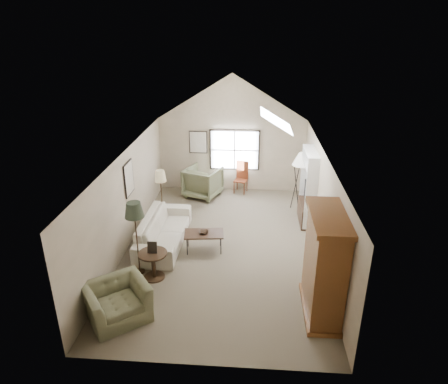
# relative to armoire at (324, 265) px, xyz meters

# --- Properties ---
(room_shell) EXTENTS (5.01, 8.01, 4.00)m
(room_shell) POSITION_rel_armoire_xyz_m (-2.18, 2.40, 2.11)
(room_shell) COLOR #6B604C
(room_shell) RESTS_ON ground
(window) EXTENTS (1.72, 0.08, 1.42)m
(window) POSITION_rel_armoire_xyz_m (-2.08, 6.36, 0.35)
(window) COLOR black
(window) RESTS_ON room_shell
(skylight) EXTENTS (0.80, 1.20, 0.52)m
(skylight) POSITION_rel_armoire_xyz_m (-0.88, 3.30, 2.12)
(skylight) COLOR white
(skylight) RESTS_ON room_shell
(wall_art) EXTENTS (1.97, 3.71, 0.88)m
(wall_art) POSITION_rel_armoire_xyz_m (-4.06, 4.34, 0.63)
(wall_art) COLOR black
(wall_art) RESTS_ON room_shell
(armoire) EXTENTS (0.60, 1.50, 2.20)m
(armoire) POSITION_rel_armoire_xyz_m (0.00, 0.00, 0.00)
(armoire) COLOR brown
(armoire) RESTS_ON ground
(tv_alcove) EXTENTS (0.32, 1.30, 2.10)m
(tv_alcove) POSITION_rel_armoire_xyz_m (0.16, 4.00, 0.05)
(tv_alcove) COLOR white
(tv_alcove) RESTS_ON ground
(media_console) EXTENTS (0.34, 1.18, 0.60)m
(media_console) POSITION_rel_armoire_xyz_m (0.14, 4.00, -0.80)
(media_console) COLOR #382316
(media_console) RESTS_ON ground
(tv_panel) EXTENTS (0.05, 0.90, 0.55)m
(tv_panel) POSITION_rel_armoire_xyz_m (0.14, 4.00, -0.18)
(tv_panel) COLOR black
(tv_panel) RESTS_ON media_console
(sofa) EXTENTS (1.08, 2.67, 0.77)m
(sofa) POSITION_rel_armoire_xyz_m (-3.76, 2.49, -0.71)
(sofa) COLOR beige
(sofa) RESTS_ON ground
(armchair_near) EXTENTS (1.55, 1.52, 0.76)m
(armchair_near) POSITION_rel_armoire_xyz_m (-4.06, -0.50, -0.72)
(armchair_near) COLOR #6B6B4B
(armchair_near) RESTS_ON ground
(armchair_far) EXTENTS (1.41, 1.42, 1.01)m
(armchair_far) POSITION_rel_armoire_xyz_m (-3.11, 5.70, -0.59)
(armchair_far) COLOR #67704E
(armchair_far) RESTS_ON ground
(coffee_table) EXTENTS (1.05, 0.66, 0.51)m
(coffee_table) POSITION_rel_armoire_xyz_m (-2.65, 2.17, -0.85)
(coffee_table) COLOR #3A2317
(coffee_table) RESTS_ON ground
(bowl) EXTENTS (0.26, 0.26, 0.06)m
(bowl) POSITION_rel_armoire_xyz_m (-2.65, 2.17, -0.56)
(bowl) COLOR #322214
(bowl) RESTS_ON coffee_table
(side_table) EXTENTS (0.68, 0.68, 0.66)m
(side_table) POSITION_rel_armoire_xyz_m (-3.66, 0.89, -0.77)
(side_table) COLOR #322414
(side_table) RESTS_ON ground
(side_chair) EXTENTS (0.52, 0.52, 1.09)m
(side_chair) POSITION_rel_armoire_xyz_m (-1.84, 6.10, -0.56)
(side_chair) COLOR brown
(side_chair) RESTS_ON ground
(tripod_lamp) EXTENTS (0.70, 0.70, 1.92)m
(tripod_lamp) POSITION_rel_armoire_xyz_m (0.02, 4.79, -0.14)
(tripod_lamp) COLOR silver
(tripod_lamp) RESTS_ON ground
(dark_lamp) EXTENTS (0.45, 0.45, 1.85)m
(dark_lamp) POSITION_rel_armoire_xyz_m (-4.06, 1.09, -0.17)
(dark_lamp) COLOR #242B1E
(dark_lamp) RESTS_ON ground
(tan_lamp) EXTENTS (0.34, 0.34, 1.66)m
(tan_lamp) POSITION_rel_armoire_xyz_m (-4.06, 3.69, -0.27)
(tan_lamp) COLOR tan
(tan_lamp) RESTS_ON ground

